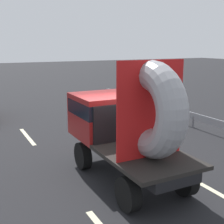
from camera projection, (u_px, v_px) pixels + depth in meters
The scene contains 6 objects.
ground_plane at pixel (126, 174), 9.28m from camera, with size 120.00×120.00×0.00m, color black.
flatbed_truck at pixel (124, 121), 8.73m from camera, with size 2.02×4.57×3.50m.
guardrail at pixel (169, 109), 15.92m from camera, with size 0.10×14.75×0.71m.
lane_dash_left_far at pixel (27, 136), 13.00m from camera, with size 2.62×0.16×0.01m, color beige.
lane_dash_right_near at pixel (209, 188), 8.33m from camera, with size 2.65×0.16×0.01m, color beige.
lane_dash_right_far at pixel (96, 125), 14.90m from camera, with size 2.31×0.16×0.01m, color beige.
Camera 1 is at (-4.35, -7.49, 3.86)m, focal length 48.79 mm.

